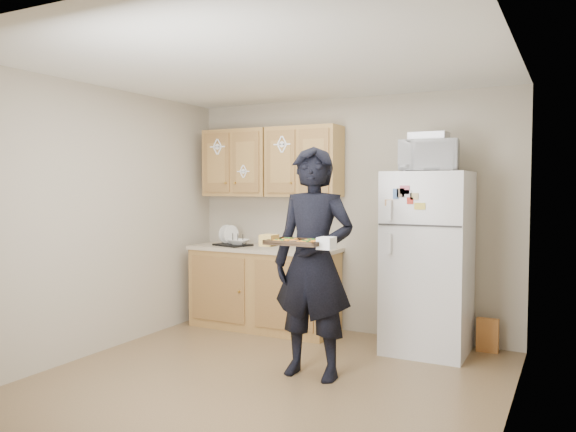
{
  "coord_description": "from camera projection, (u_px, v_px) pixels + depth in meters",
  "views": [
    {
      "loc": [
        2.18,
        -3.83,
        1.58
      ],
      "look_at": [
        -0.02,
        0.45,
        1.31
      ],
      "focal_mm": 35.0,
      "sensor_mm": 36.0,
      "label": 1
    }
  ],
  "objects": [
    {
      "name": "cereal_box",
      "position": [
        487.0,
        335.0,
        5.29
      ],
      "size": [
        0.2,
        0.07,
        0.32
      ],
      "primitive_type": "cube",
      "color": "#DA9E4D",
      "rests_on": "floor"
    },
    {
      "name": "foil_pan",
      "position": [
        429.0,
        136.0,
        5.19
      ],
      "size": [
        0.34,
        0.25,
        0.07
      ],
      "primitive_type": "cube",
      "rotation": [
        0.0,
        0.0,
        -0.03
      ],
      "color": "silver",
      "rests_on": "microwave"
    },
    {
      "name": "baking_tray",
      "position": [
        297.0,
        243.0,
        4.3
      ],
      "size": [
        0.43,
        0.32,
        0.04
      ],
      "primitive_type": "cube",
      "rotation": [
        0.0,
        0.0,
        0.0
      ],
      "color": "black",
      "rests_on": "person"
    },
    {
      "name": "wall_left",
      "position": [
        97.0,
        220.0,
        5.24
      ],
      "size": [
        0.04,
        3.6,
        2.5
      ],
      "primitive_type": "cube",
      "color": "#AFA38E",
      "rests_on": "floor"
    },
    {
      "name": "pizza_front_right",
      "position": [
        305.0,
        242.0,
        4.19
      ],
      "size": [
        0.14,
        0.14,
        0.02
      ],
      "primitive_type": "cylinder",
      "color": "yellow",
      "rests_on": "baking_tray"
    },
    {
      "name": "countertop",
      "position": [
        264.0,
        249.0,
        6.14
      ],
      "size": [
        1.64,
        0.64,
        0.04
      ],
      "primitive_type": "cube",
      "color": "beige",
      "rests_on": "base_cabinet"
    },
    {
      "name": "microwave",
      "position": [
        429.0,
        156.0,
        5.17
      ],
      "size": [
        0.57,
        0.42,
        0.29
      ],
      "primitive_type": "imported",
      "rotation": [
        0.0,
        0.0,
        0.13
      ],
      "color": "white",
      "rests_on": "refrigerator"
    },
    {
      "name": "soap_bottle",
      "position": [
        312.0,
        241.0,
        5.73
      ],
      "size": [
        0.09,
        0.1,
        0.2
      ],
      "primitive_type": "imported",
      "rotation": [
        0.0,
        0.0,
        -0.04
      ],
      "color": "white",
      "rests_on": "countertop"
    },
    {
      "name": "bowl",
      "position": [
        239.0,
        242.0,
        6.21
      ],
      "size": [
        0.26,
        0.26,
        0.06
      ],
      "primitive_type": "imported",
      "rotation": [
        0.0,
        0.0,
        0.16
      ],
      "color": "white",
      "rests_on": "dish_rack"
    },
    {
      "name": "pizza_back_right",
      "position": [
        313.0,
        241.0,
        4.32
      ],
      "size": [
        0.14,
        0.14,
        0.02
      ],
      "primitive_type": "cylinder",
      "color": "yellow",
      "rests_on": "baking_tray"
    },
    {
      "name": "base_cabinet",
      "position": [
        264.0,
        289.0,
        6.16
      ],
      "size": [
        1.6,
        0.6,
        0.86
      ],
      "primitive_type": "cube",
      "color": "#986334",
      "rests_on": "floor"
    },
    {
      "name": "floor",
      "position": [
        265.0,
        382.0,
        4.48
      ],
      "size": [
        3.6,
        3.6,
        0.0
      ],
      "primitive_type": "plane",
      "color": "brown",
      "rests_on": "ground"
    },
    {
      "name": "pizza_front_left",
      "position": [
        281.0,
        241.0,
        4.28
      ],
      "size": [
        0.14,
        0.14,
        0.02
      ],
      "primitive_type": "cylinder",
      "color": "yellow",
      "rests_on": "baking_tray"
    },
    {
      "name": "dish_rack",
      "position": [
        233.0,
        239.0,
        6.24
      ],
      "size": [
        0.44,
        0.38,
        0.15
      ],
      "primitive_type": "cube",
      "rotation": [
        0.0,
        0.0,
        -0.29
      ],
      "color": "black",
      "rests_on": "countertop"
    },
    {
      "name": "pizza_back_left",
      "position": [
        290.0,
        239.0,
        4.41
      ],
      "size": [
        0.14,
        0.14,
        0.02
      ],
      "primitive_type": "cylinder",
      "color": "yellow",
      "rests_on": "baking_tray"
    },
    {
      "name": "wall_right",
      "position": [
        509.0,
        236.0,
        3.59
      ],
      "size": [
        0.04,
        3.6,
        2.5
      ],
      "primitive_type": "cube",
      "color": "#AFA38E",
      "rests_on": "floor"
    },
    {
      "name": "refrigerator",
      "position": [
        428.0,
        262.0,
        5.27
      ],
      "size": [
        0.75,
        0.7,
        1.7
      ],
      "primitive_type": "cube",
      "color": "white",
      "rests_on": "floor"
    },
    {
      "name": "wall_back",
      "position": [
        348.0,
        215.0,
        6.01
      ],
      "size": [
        3.6,
        0.04,
        2.5
      ],
      "primitive_type": "cube",
      "color": "#AFA38E",
      "rests_on": "floor"
    },
    {
      "name": "person",
      "position": [
        313.0,
        263.0,
        4.58
      ],
      "size": [
        0.69,
        0.45,
        1.89
      ],
      "primitive_type": "imported",
      "rotation": [
        0.0,
        0.0,
        0.0
      ],
      "color": "black",
      "rests_on": "floor"
    },
    {
      "name": "ceiling",
      "position": [
        264.0,
        66.0,
        4.35
      ],
      "size": [
        3.6,
        3.6,
        0.0
      ],
      "primitive_type": "plane",
      "color": "white",
      "rests_on": "wall_back"
    },
    {
      "name": "upper_cab_right",
      "position": [
        304.0,
        162.0,
        6.01
      ],
      "size": [
        0.8,
        0.33,
        0.75
      ],
      "primitive_type": "cube",
      "color": "#986334",
      "rests_on": "wall_back"
    },
    {
      "name": "wall_front",
      "position": [
        87.0,
        250.0,
        2.82
      ],
      "size": [
        3.6,
        0.04,
        2.5
      ],
      "primitive_type": "cube",
      "color": "#AFA38E",
      "rests_on": "floor"
    },
    {
      "name": "upper_cab_left",
      "position": [
        239.0,
        163.0,
        6.39
      ],
      "size": [
        0.8,
        0.33,
        0.75
      ],
      "primitive_type": "cube",
      "color": "#986334",
      "rests_on": "wall_back"
    }
  ]
}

